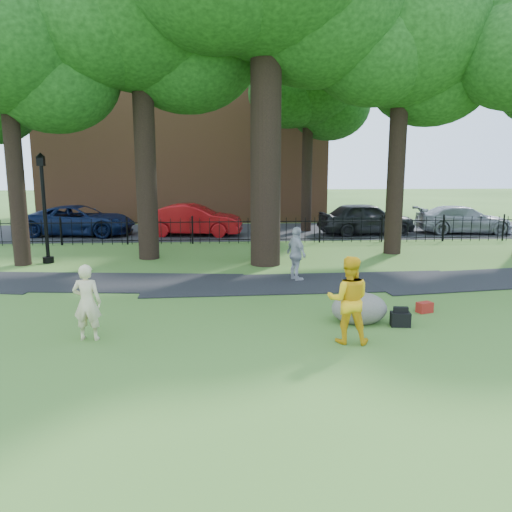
{
  "coord_description": "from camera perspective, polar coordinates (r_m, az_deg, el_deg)",
  "views": [
    {
      "loc": [
        -1.52,
        -11.18,
        3.74
      ],
      "look_at": [
        -0.67,
        2.0,
        1.26
      ],
      "focal_mm": 35.0,
      "sensor_mm": 36.0,
      "label": 1
    }
  ],
  "objects": [
    {
      "name": "ground",
      "position": [
        11.88,
        3.9,
        -7.73
      ],
      "size": [
        120.0,
        120.0,
        0.0
      ],
      "primitive_type": "plane",
      "color": "#375B1F",
      "rests_on": "ground"
    },
    {
      "name": "footpath",
      "position": [
        15.73,
        5.65,
        -3.17
      ],
      "size": [
        36.07,
        3.85,
        0.03
      ],
      "primitive_type": "cube",
      "rotation": [
        0.0,
        0.0,
        0.03
      ],
      "color": "black",
      "rests_on": "ground"
    },
    {
      "name": "street",
      "position": [
        27.47,
        -0.48,
        2.8
      ],
      "size": [
        80.0,
        7.0,
        0.02
      ],
      "primitive_type": "cube",
      "color": "black",
      "rests_on": "ground"
    },
    {
      "name": "iron_fence",
      "position": [
        23.44,
        0.07,
        2.93
      ],
      "size": [
        44.0,
        0.04,
        1.2
      ],
      "color": "black",
      "rests_on": "ground"
    },
    {
      "name": "brick_building",
      "position": [
        35.34,
        -7.95,
        14.19
      ],
      "size": [
        18.0,
        8.0,
        12.0
      ],
      "primitive_type": "cube",
      "color": "brown",
      "rests_on": "ground"
    },
    {
      "name": "tree_row",
      "position": [
        20.17,
        2.4,
        23.26
      ],
      "size": [
        26.82,
        7.96,
        12.42
      ],
      "color": "black",
      "rests_on": "ground"
    },
    {
      "name": "woman",
      "position": [
        11.19,
        -18.75,
        -5.04
      ],
      "size": [
        0.63,
        0.43,
        1.65
      ],
      "primitive_type": "imported",
      "rotation": [
        0.0,
        0.0,
        3.08
      ],
      "color": "beige",
      "rests_on": "ground"
    },
    {
      "name": "man",
      "position": [
        10.61,
        10.52,
        -4.94
      ],
      "size": [
        1.01,
        0.85,
        1.85
      ],
      "primitive_type": "imported",
      "rotation": [
        0.0,
        0.0,
        2.96
      ],
      "color": "yellow",
      "rests_on": "ground"
    },
    {
      "name": "pedestrian",
      "position": [
        15.92,
        4.63,
        0.22
      ],
      "size": [
        0.79,
        1.11,
        1.75
      ],
      "primitive_type": "imported",
      "rotation": [
        0.0,
        0.0,
        1.97
      ],
      "color": "#A4A4A8",
      "rests_on": "ground"
    },
    {
      "name": "boulder",
      "position": [
        12.14,
        11.73,
        -5.63
      ],
      "size": [
        1.59,
        1.39,
        0.77
      ],
      "primitive_type": "ellipsoid",
      "rotation": [
        0.0,
        0.0,
        0.36
      ],
      "color": "#655F54",
      "rests_on": "ground"
    },
    {
      "name": "lamppost",
      "position": [
        20.2,
        -23.02,
        4.89
      ],
      "size": [
        0.41,
        0.41,
        4.11
      ],
      "rotation": [
        0.0,
        0.0,
        0.03
      ],
      "color": "black",
      "rests_on": "ground"
    },
    {
      "name": "backpack",
      "position": [
        12.11,
        16.17,
        -6.96
      ],
      "size": [
        0.47,
        0.33,
        0.33
      ],
      "primitive_type": "cube",
      "rotation": [
        0.0,
        0.0,
        -0.13
      ],
      "color": "black",
      "rests_on": "ground"
    },
    {
      "name": "red_bag",
      "position": [
        13.38,
        18.71,
        -5.58
      ],
      "size": [
        0.44,
        0.36,
        0.26
      ],
      "primitive_type": "cube",
      "rotation": [
        0.0,
        0.0,
        0.35
      ],
      "color": "maroon",
      "rests_on": "ground"
    },
    {
      "name": "red_sedan",
      "position": [
        26.05,
        -7.15,
        4.11
      ],
      "size": [
        5.14,
        2.33,
        1.64
      ],
      "primitive_type": "imported",
      "rotation": [
        0.0,
        0.0,
        1.45
      ],
      "color": "#9B0B0E",
      "rests_on": "ground"
    },
    {
      "name": "navy_van",
      "position": [
        27.52,
        -19.47,
        3.85
      ],
      "size": [
        5.89,
        3.26,
        1.56
      ],
      "primitive_type": "imported",
      "rotation": [
        0.0,
        0.0,
        1.45
      ],
      "color": "#0B1637",
      "rests_on": "ground"
    },
    {
      "name": "grey_car",
      "position": [
        26.92,
        12.49,
        4.21
      ],
      "size": [
        5.15,
        2.46,
        1.7
      ],
      "primitive_type": "imported",
      "rotation": [
        0.0,
        0.0,
        1.66
      ],
      "color": "black",
      "rests_on": "ground"
    },
    {
      "name": "silver_car",
      "position": [
        28.99,
        22.59,
        3.85
      ],
      "size": [
        5.17,
        2.44,
        1.46
      ],
      "primitive_type": "imported",
      "rotation": [
        0.0,
        0.0,
        1.49
      ],
      "color": "gray",
      "rests_on": "ground"
    }
  ]
}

